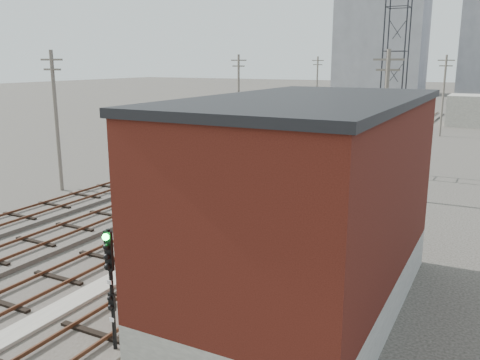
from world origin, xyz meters
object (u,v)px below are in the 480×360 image
Objects in this scene: signal_mast at (111,284)px; car_grey at (276,122)px; switch_stand at (185,203)px; car_red at (239,132)px; car_silver at (202,136)px; site_trailer at (296,126)px.

signal_mast is 0.79× the size of car_grey.
switch_stand is 0.36× the size of car_red.
signal_mast is 39.91m from car_silver.
site_trailer is 10.49m from car_silver.
car_grey is (2.19, 14.25, 0.07)m from car_silver.
site_trailer is 1.34× the size of car_grey.
signal_mast is 42.37m from car_red.
signal_mast is 13.76m from switch_stand.
signal_mast is 43.57m from site_trailer.
switch_stand reaches higher than car_silver.
switch_stand is 30.22m from site_trailer.
car_silver is 0.79× the size of car_grey.
car_red is 1.09× the size of car_silver.
car_red is 10.40m from car_grey.
switch_stand is at bearing -151.87° from car_red.
car_red is at bearing 112.94° from signal_mast.
site_trailer is at bearing -152.03° from car_grey.
site_trailer is 6.33m from car_red.
signal_mast is at bearing -175.19° from car_silver.
car_grey is (-10.82, 37.02, -0.00)m from switch_stand.
switch_stand is 26.23m from car_silver.
signal_mast is 0.59× the size of site_trailer.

